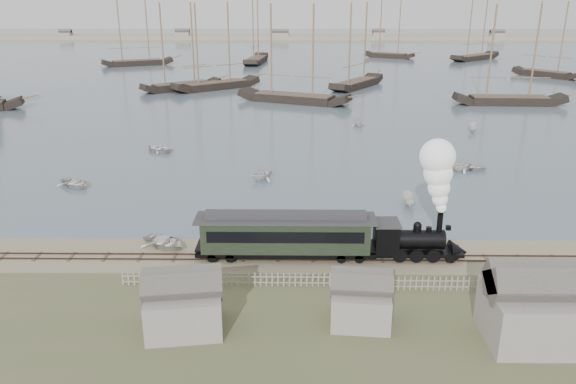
{
  "coord_description": "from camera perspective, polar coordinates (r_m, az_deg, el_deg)",
  "views": [
    {
      "loc": [
        -2.61,
        -45.89,
        21.6
      ],
      "look_at": [
        -3.21,
        5.32,
        3.5
      ],
      "focal_mm": 35.0,
      "sensor_mm": 36.0,
      "label": 1
    }
  ],
  "objects": [
    {
      "name": "harbor_water",
      "position": [
        216.98,
        1.4,
        13.75
      ],
      "size": [
        600.0,
        336.0,
        0.06
      ],
      "primitive_type": "cube",
      "color": "#43545F",
      "rests_on": "ground"
    },
    {
      "name": "schooner_8",
      "position": [
        208.44,
        10.39,
        15.99
      ],
      "size": [
        17.73,
        11.44,
        20.0
      ],
      "primitive_type": null,
      "rotation": [
        0.0,
        0.0,
        -0.45
      ],
      "color": "black",
      "rests_on": "harbor_water"
    },
    {
      "name": "shed_left",
      "position": [
        40.04,
        -10.37,
        -13.55
      ],
      "size": [
        5.0,
        4.0,
        4.1
      ],
      "primitive_type": null,
      "color": "gray",
      "rests_on": "ground"
    },
    {
      "name": "shed_right",
      "position": [
        41.56,
        23.31,
        -13.64
      ],
      "size": [
        6.0,
        5.0,
        5.1
      ],
      "primitive_type": null,
      "color": "gray",
      "rests_on": "ground"
    },
    {
      "name": "schooner_5",
      "position": [
        171.71,
        25.15,
        13.85
      ],
      "size": [
        15.28,
        16.25,
        20.0
      ],
      "primitive_type": null,
      "rotation": [
        0.0,
        0.0,
        -0.83
      ],
      "color": "black",
      "rests_on": "harbor_water"
    },
    {
      "name": "schooner_2",
      "position": [
        118.4,
        0.6,
        13.87
      ],
      "size": [
        24.52,
        14.38,
        20.0
      ],
      "primitive_type": null,
      "rotation": [
        0.0,
        0.0,
        -0.39
      ],
      "color": "black",
      "rests_on": "harbor_water"
    },
    {
      "name": "schooner_7",
      "position": [
        190.38,
        -3.29,
        15.96
      ],
      "size": [
        7.84,
        23.97,
        20.0
      ],
      "primitive_type": null,
      "rotation": [
        0.0,
        0.0,
        1.47
      ],
      "color": "black",
      "rests_on": "harbor_water"
    },
    {
      "name": "rowboat_0",
      "position": [
        70.93,
        -20.83,
        0.86
      ],
      "size": [
        5.16,
        5.4,
        0.91
      ],
      "primitive_type": "imported",
      "rotation": [
        0.0,
        0.0,
        0.92
      ],
      "color": "silver",
      "rests_on": "harbor_water"
    },
    {
      "name": "rowboat_1",
      "position": [
        68.6,
        -2.7,
        1.92
      ],
      "size": [
        4.36,
        4.43,
        1.77
      ],
      "primitive_type": "imported",
      "rotation": [
        0.0,
        0.0,
        2.25
      ],
      "color": "silver",
      "rests_on": "harbor_water"
    },
    {
      "name": "locomotive",
      "position": [
        48.42,
        14.38,
        -1.63
      ],
      "size": [
        8.16,
        3.05,
        10.17
      ],
      "color": "black",
      "rests_on": "ground"
    },
    {
      "name": "ground",
      "position": [
        50.79,
        3.57,
        -5.75
      ],
      "size": [
        600.0,
        600.0,
        0.0
      ],
      "primitive_type": "plane",
      "color": "gray",
      "rests_on": "ground"
    },
    {
      "name": "schooner_4",
      "position": [
        124.59,
        22.08,
        12.78
      ],
      "size": [
        22.64,
        6.07,
        20.0
      ],
      "primitive_type": null,
      "rotation": [
        0.0,
        0.0,
        -0.04
      ],
      "color": "black",
      "rests_on": "harbor_water"
    },
    {
      "name": "shed_mid",
      "position": [
        40.45,
        7.3,
        -12.99
      ],
      "size": [
        4.0,
        3.5,
        3.6
      ],
      "primitive_type": null,
      "color": "gray",
      "rests_on": "ground"
    },
    {
      "name": "rowboat_6",
      "position": [
        83.75,
        -13.06,
        4.37
      ],
      "size": [
        5.08,
        5.44,
        0.92
      ],
      "primitive_type": "imported",
      "rotation": [
        0.0,
        0.0,
        4.13
      ],
      "color": "silver",
      "rests_on": "harbor_water"
    },
    {
      "name": "rowboat_3",
      "position": [
        76.58,
        18.26,
        2.42
      ],
      "size": [
        3.47,
        4.22,
        0.76
      ],
      "primitive_type": "imported",
      "rotation": [
        0.0,
        0.0,
        1.32
      ],
      "color": "silver",
      "rests_on": "harbor_water"
    },
    {
      "name": "schooner_9",
      "position": [
        209.41,
        18.73,
        15.33
      ],
      "size": [
        21.19,
        19.44,
        20.0
      ],
      "primitive_type": null,
      "rotation": [
        0.0,
        0.0,
        0.72
      ],
      "color": "black",
      "rests_on": "harbor_water"
    },
    {
      "name": "rowboat_7",
      "position": [
        98.26,
        7.12,
        7.11
      ],
      "size": [
        3.8,
        3.63,
        1.55
      ],
      "primitive_type": "imported",
      "rotation": [
        0.0,
        0.0,
        0.5
      ],
      "color": "silver",
      "rests_on": "harbor_water"
    },
    {
      "name": "picket_fence_west",
      "position": [
        44.66,
        -4.47,
        -9.53
      ],
      "size": [
        19.0,
        0.1,
        1.2
      ],
      "primitive_type": null,
      "color": "gray",
      "rests_on": "ground"
    },
    {
      "name": "picket_fence_east",
      "position": [
        46.57,
        19.8,
        -9.44
      ],
      "size": [
        15.0,
        0.1,
        1.2
      ],
      "primitive_type": null,
      "color": "gray",
      "rests_on": "ground"
    },
    {
      "name": "schooner_3",
      "position": [
        139.45,
        7.18,
        14.57
      ],
      "size": [
        15.77,
        21.19,
        20.0
      ],
      "primitive_type": null,
      "rotation": [
        0.0,
        0.0,
        1.02
      ],
      "color": "black",
      "rests_on": "harbor_water"
    },
    {
      "name": "beached_dinghy",
      "position": [
        52.04,
        -12.44,
        -5.0
      ],
      "size": [
        5.0,
        5.37,
        0.91
      ],
      "primitive_type": "imported",
      "rotation": [
        0.0,
        0.0,
        1.0
      ],
      "color": "silver",
      "rests_on": "ground"
    },
    {
      "name": "schooner_6",
      "position": [
        189.18,
        -15.27,
        15.31
      ],
      "size": [
        22.23,
        13.79,
        20.0
      ],
      "primitive_type": null,
      "rotation": [
        0.0,
        0.0,
        0.43
      ],
      "color": "black",
      "rests_on": "harbor_water"
    },
    {
      "name": "rail_track",
      "position": [
        48.97,
        3.68,
        -6.7
      ],
      "size": [
        120.0,
        1.8,
        0.16
      ],
      "color": "#39251F",
      "rests_on": "ground"
    },
    {
      "name": "schooner_10",
      "position": [
        137.06,
        -7.46,
        14.48
      ],
      "size": [
        20.88,
        18.03,
        20.0
      ],
      "primitive_type": null,
      "rotation": [
        0.0,
        0.0,
        0.67
      ],
      "color": "black",
      "rests_on": "harbor_water"
    },
    {
      "name": "rowboat_2",
      "position": [
        61.69,
        12.13,
        -0.8
      ],
      "size": [
        3.34,
        1.34,
        1.28
      ],
      "primitive_type": "imported",
      "rotation": [
        0.0,
        0.0,
        3.11
      ],
      "color": "silver",
      "rests_on": "harbor_water"
    },
    {
      "name": "rowboat_4",
      "position": [
        75.51,
        17.16,
        2.66
      ],
      "size": [
        3.69,
        3.94,
        1.67
      ],
      "primitive_type": "imported",
      "rotation": [
        0.0,
        0.0,
        5.08
      ],
      "color": "silver",
      "rests_on": "harbor_water"
    },
    {
      "name": "passenger_coach",
      "position": [
        47.94,
        -0.25,
        -4.24
      ],
      "size": [
        15.29,
        2.95,
        3.71
      ],
      "color": "black",
      "rests_on": "ground"
    },
    {
      "name": "rowboat_5",
      "position": [
        98.29,
        18.26,
        6.24
      ],
      "size": [
        3.83,
        2.28,
        1.39
      ],
      "primitive_type": "imported",
      "rotation": [
        0.0,
        0.0,
        2.87
      ],
      "color": "silver",
      "rests_on": "harbor_water"
    },
    {
      "name": "schooner_1",
      "position": [
        136.83,
        -10.98,
        14.28
      ],
      "size": [
        18.65,
        15.16,
        20.0
      ],
      "primitive_type": null,
      "rotation": [
        0.0,
        0.0,
        0.62
      ],
      "color": "black",
      "rests_on": "harbor_water"
    },
    {
      "name": "far_spit",
      "position": [
        296.69,
        1.22,
        15.28
      ],
      "size": [
        500.0,
        20.0,
        1.8
      ],
      "primitive_type": "cube",
      "color": "tan",
      "rests_on": "ground"
    }
  ]
}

